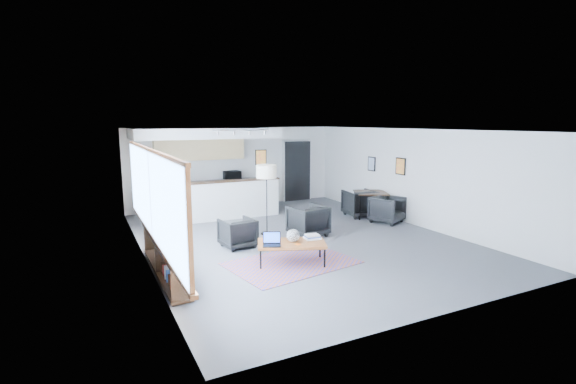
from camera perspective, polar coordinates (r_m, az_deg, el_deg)
name	(u,v)px	position (r m, az deg, el deg)	size (l,w,h in m)	color
room	(298,185)	(9.85, 1.34, 0.90)	(7.02, 9.02, 2.62)	#4C4C4E
window	(151,197)	(7.90, -18.22, -0.63)	(0.10, 5.95, 1.66)	#8CBFFF
console	(165,258)	(8.05, -16.48, -8.65)	(0.35, 3.00, 0.80)	#311E11
kitchenette	(206,169)	(12.84, -11.22, 3.12)	(4.20, 1.96, 2.60)	white
doorway	(297,170)	(14.81, 1.25, 2.98)	(1.10, 0.12, 2.15)	black
track_light	(241,131)	(11.51, -6.44, 8.25)	(1.60, 0.07, 0.15)	silver
wall_art_lower	(401,166)	(12.12, 15.14, 3.41)	(0.03, 0.38, 0.48)	black
wall_art_upper	(372,164)	(13.12, 11.37, 3.79)	(0.03, 0.34, 0.44)	black
kilim_rug	(292,263)	(8.43, 0.49, -9.68)	(2.67, 2.04, 0.01)	#663B4F
coffee_table	(292,244)	(8.31, 0.49, -7.10)	(1.50, 1.17, 0.44)	brown
laptop	(272,241)	(8.12, -2.24, -6.75)	(0.43, 0.39, 0.24)	black
ceramic_pot	(293,236)	(8.29, 0.69, -5.98)	(0.26, 0.26, 0.26)	gray
book_stack	(312,237)	(8.53, 3.36, -6.13)	(0.34, 0.28, 0.10)	silver
coaster	(298,244)	(8.17, 1.38, -7.15)	(0.13, 0.13, 0.01)	#E5590C
armchair_left	(238,231)	(9.44, -6.91, -5.38)	(0.70, 0.66, 0.72)	black
armchair_right	(308,219)	(10.30, 2.74, -3.72)	(0.81, 0.76, 0.84)	black
floor_lamp	(266,174)	(10.25, -2.96, 2.46)	(0.59, 0.59, 1.75)	black
dining_table	(371,194)	(12.46, 11.26, -0.29)	(1.18, 1.18, 0.75)	#311E11
dining_chair_near	(387,210)	(11.94, 13.43, -2.45)	(0.67, 0.63, 0.69)	black
dining_chair_far	(360,204)	(12.57, 9.78, -1.63)	(0.72, 0.67, 0.74)	black
microwave	(232,174)	(13.58, -7.65, 2.41)	(0.51, 0.29, 0.35)	black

